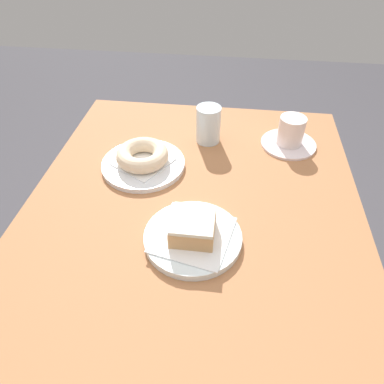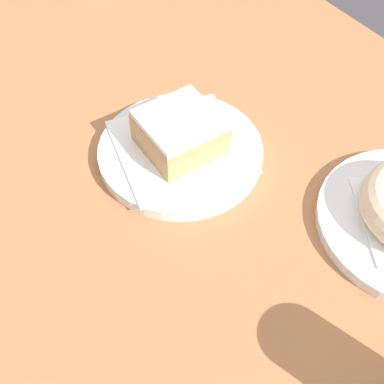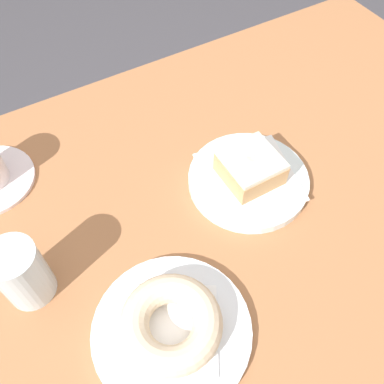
{
  "view_description": "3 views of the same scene",
  "coord_description": "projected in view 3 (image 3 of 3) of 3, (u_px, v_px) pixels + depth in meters",
  "views": [
    {
      "loc": [
        -0.47,
        -0.07,
        1.33
      ],
      "look_at": [
        0.11,
        0.0,
        0.8
      ],
      "focal_mm": 33.23,
      "sensor_mm": 36.0,
      "label": 1
    },
    {
      "loc": [
        0.36,
        -0.23,
        1.23
      ],
      "look_at": [
        0.06,
        -0.04,
        0.8
      ],
      "focal_mm": 47.76,
      "sensor_mm": 36.0,
      "label": 2
    },
    {
      "loc": [
        0.28,
        0.3,
        1.33
      ],
      "look_at": [
        0.09,
        -0.02,
        0.81
      ],
      "focal_mm": 39.1,
      "sensor_mm": 36.0,
      "label": 3
    }
  ],
  "objects": [
    {
      "name": "napkin_sugar_ring",
      "position": [
        172.0,
        329.0,
        0.54
      ],
      "size": [
        0.16,
        0.16,
        0.0
      ],
      "primitive_type": "cube",
      "rotation": [
        0.0,
        0.0,
        -0.53
      ],
      "color": "white",
      "rests_on": "plate_sugar_ring"
    },
    {
      "name": "plate_sugar_ring",
      "position": [
        172.0,
        331.0,
        0.54
      ],
      "size": [
        0.21,
        0.21,
        0.01
      ],
      "primitive_type": "cylinder",
      "color": "white",
      "rests_on": "table"
    },
    {
      "name": "plate_glazed_square",
      "position": [
        248.0,
        180.0,
        0.69
      ],
      "size": [
        0.2,
        0.2,
        0.02
      ],
      "primitive_type": "cylinder",
      "color": "white",
      "rests_on": "table"
    },
    {
      "name": "napkin_glazed_square",
      "position": [
        249.0,
        176.0,
        0.68
      ],
      "size": [
        0.17,
        0.17,
        0.0
      ],
      "primitive_type": "cube",
      "rotation": [
        0.0,
        0.0,
        -0.21
      ],
      "color": "white",
      "rests_on": "plate_glazed_square"
    },
    {
      "name": "water_glass",
      "position": [
        22.0,
        273.0,
        0.54
      ],
      "size": [
        0.07,
        0.07,
        0.1
      ],
      "primitive_type": "cylinder",
      "color": "silver",
      "rests_on": "table"
    },
    {
      "name": "ground_plane",
      "position": [
        221.0,
        335.0,
        1.31
      ],
      "size": [
        6.0,
        6.0,
        0.0
      ],
      "primitive_type": "plane",
      "color": "#454349"
    },
    {
      "name": "donut_sugar_ring",
      "position": [
        171.0,
        323.0,
        0.52
      ],
      "size": [
        0.13,
        0.13,
        0.04
      ],
      "primitive_type": "torus",
      "color": "beige",
      "rests_on": "napkin_sugar_ring"
    },
    {
      "name": "table",
      "position": [
        242.0,
        226.0,
        0.78
      ],
      "size": [
        1.1,
        0.75,
        0.78
      ],
      "color": "#A76B43",
      "rests_on": "ground_plane"
    },
    {
      "name": "donut_glazed_square",
      "position": [
        250.0,
        167.0,
        0.66
      ],
      "size": [
        0.09,
        0.09,
        0.04
      ],
      "color": "tan",
      "rests_on": "napkin_glazed_square"
    }
  ]
}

